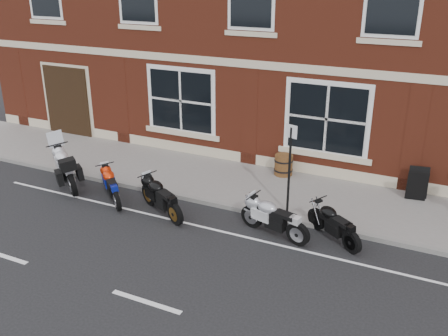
{
  "coord_description": "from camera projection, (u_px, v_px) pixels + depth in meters",
  "views": [
    {
      "loc": [
        4.92,
        -9.7,
        6.17
      ],
      "look_at": [
        -0.49,
        1.6,
        1.1
      ],
      "focal_mm": 40.0,
      "sensor_mm": 36.0,
      "label": 1
    }
  ],
  "objects": [
    {
      "name": "barrel_planter",
      "position": [
        284.0,
        165.0,
        15.51
      ],
      "size": [
        0.59,
        0.59,
        0.65
      ],
      "color": "#461F12",
      "rests_on": "sidewalk"
    },
    {
      "name": "a_board_sign",
      "position": [
        418.0,
        184.0,
        13.82
      ],
      "size": [
        0.59,
        0.43,
        0.9
      ],
      "primitive_type": null,
      "rotation": [
        0.0,
        0.0,
        0.14
      ],
      "color": "black",
      "rests_on": "sidewalk"
    },
    {
      "name": "kerb",
      "position": [
        238.0,
        209.0,
        13.56
      ],
      "size": [
        30.0,
        0.16,
        0.12
      ],
      "primitive_type": "cube",
      "color": "slate",
      "rests_on": "ground"
    },
    {
      "name": "moto_sport_black",
      "position": [
        162.0,
        196.0,
        13.25
      ],
      "size": [
        1.84,
        1.08,
        0.91
      ],
      "rotation": [
        0.0,
        0.0,
        1.07
      ],
      "color": "black",
      "rests_on": "ground"
    },
    {
      "name": "moto_naked_black",
      "position": [
        334.0,
        222.0,
        11.98
      ],
      "size": [
        1.57,
        1.17,
        0.83
      ],
      "rotation": [
        0.0,
        0.0,
        0.95
      ],
      "color": "black",
      "rests_on": "ground"
    },
    {
      "name": "moto_sport_red",
      "position": [
        113.0,
        184.0,
        14.05
      ],
      "size": [
        1.49,
        1.35,
        0.85
      ],
      "rotation": [
        0.0,
        0.0,
        0.84
      ],
      "color": "black",
      "rests_on": "ground"
    },
    {
      "name": "parking_sign",
      "position": [
        290.0,
        163.0,
        12.75
      ],
      "size": [
        0.33,
        0.13,
        2.41
      ],
      "rotation": [
        0.0,
        0.0,
        -0.31
      ],
      "color": "black",
      "rests_on": "sidewalk"
    },
    {
      "name": "ground",
      "position": [
        214.0,
        234.0,
        12.39
      ],
      "size": [
        80.0,
        80.0,
        0.0
      ],
      "primitive_type": "plane",
      "color": "black",
      "rests_on": "ground"
    },
    {
      "name": "moto_sport_silver",
      "position": [
        274.0,
        216.0,
        12.18
      ],
      "size": [
        1.95,
        0.63,
        0.89
      ],
      "rotation": [
        0.0,
        0.0,
        1.31
      ],
      "color": "black",
      "rests_on": "ground"
    },
    {
      "name": "moto_touring_silver",
      "position": [
        67.0,
        165.0,
        15.0
      ],
      "size": [
        1.92,
        1.52,
        1.52
      ],
      "rotation": [
        0.0,
        0.0,
        0.92
      ],
      "color": "black",
      "rests_on": "ground"
    },
    {
      "name": "sidewalk",
      "position": [
        259.0,
        187.0,
        14.88
      ],
      "size": [
        30.0,
        3.0,
        0.12
      ],
      "primitive_type": "cube",
      "color": "slate",
      "rests_on": "ground"
    }
  ]
}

